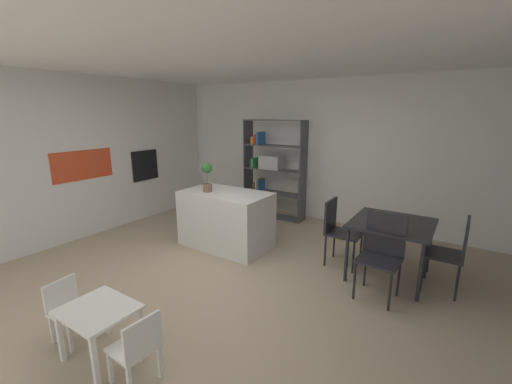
{
  "coord_description": "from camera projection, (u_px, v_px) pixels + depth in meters",
  "views": [
    {
      "loc": [
        2.52,
        -2.84,
        2.09
      ],
      "look_at": [
        0.24,
        0.63,
        1.06
      ],
      "focal_mm": 22.82,
      "sensor_mm": 36.0,
      "label": 1
    }
  ],
  "objects": [
    {
      "name": "ground_plane",
      "position": [
        214.0,
        280.0,
        4.15
      ],
      "size": [
        9.67,
        9.67,
        0.0
      ],
      "primitive_type": "plane",
      "color": "tan"
    },
    {
      "name": "ceiling_slab",
      "position": [
        206.0,
        52.0,
        3.5
      ],
      "size": [
        7.03,
        6.21,
        0.06
      ],
      "color": "white",
      "rests_on": "ground_plane"
    },
    {
      "name": "back_partition",
      "position": [
        315.0,
        151.0,
        6.32
      ],
      "size": [
        7.03,
        0.06,
        2.68
      ],
      "primitive_type": "cube",
      "color": "white",
      "rests_on": "ground_plane"
    },
    {
      "name": "tall_cabinet_run_left",
      "position": [
        70.0,
        157.0,
        5.5
      ],
      "size": [
        0.65,
        5.6,
        2.68
      ],
      "primitive_type": "cube",
      "color": "silver",
      "rests_on": "ground_plane"
    },
    {
      "name": "cabinet_niche_splashback",
      "position": [
        83.0,
        165.0,
        5.37
      ],
      "size": [
        0.01,
        1.02,
        0.49
      ],
      "color": "#CC4223",
      "rests_on": "ground_plane"
    },
    {
      "name": "built_in_oven",
      "position": [
        145.0,
        165.0,
        6.38
      ],
      "size": [
        0.06,
        0.57,
        0.58
      ],
      "color": "black",
      "rests_on": "ground_plane"
    },
    {
      "name": "kitchen_island",
      "position": [
        226.0,
        219.0,
        5.12
      ],
      "size": [
        1.37,
        0.79,
        0.88
      ],
      "primitive_type": "cube",
      "color": "silver",
      "rests_on": "ground_plane"
    },
    {
      "name": "potted_plant_on_island",
      "position": [
        207.0,
        175.0,
        4.99
      ],
      "size": [
        0.17,
        0.17,
        0.46
      ],
      "color": "brown",
      "rests_on": "kitchen_island"
    },
    {
      "name": "open_bookshelf",
      "position": [
        270.0,
        169.0,
        6.5
      ],
      "size": [
        1.27,
        0.33,
        1.94
      ],
      "color": "#4C4C51",
      "rests_on": "ground_plane"
    },
    {
      "name": "child_table",
      "position": [
        99.0,
        317.0,
        2.75
      ],
      "size": [
        0.59,
        0.5,
        0.49
      ],
      "color": "white",
      "rests_on": "ground_plane"
    },
    {
      "name": "child_chair_right",
      "position": [
        138.0,
        347.0,
        2.49
      ],
      "size": [
        0.33,
        0.33,
        0.61
      ],
      "rotation": [
        0.0,
        0.0,
        -1.63
      ],
      "color": "white",
      "rests_on": "ground_plane"
    },
    {
      "name": "child_chair_left",
      "position": [
        68.0,
        307.0,
        3.03
      ],
      "size": [
        0.35,
        0.35,
        0.57
      ],
      "rotation": [
        0.0,
        0.0,
        1.68
      ],
      "color": "white",
      "rests_on": "ground_plane"
    },
    {
      "name": "dining_table",
      "position": [
        392.0,
        228.0,
        4.09
      ],
      "size": [
        0.95,
        0.97,
        0.74
      ],
      "color": "#232328",
      "rests_on": "ground_plane"
    },
    {
      "name": "dining_chair_island_side",
      "position": [
        338.0,
        227.0,
        4.5
      ],
      "size": [
        0.45,
        0.4,
        0.92
      ],
      "rotation": [
        0.0,
        0.0,
        1.56
      ],
      "color": "#232328",
      "rests_on": "ground_plane"
    },
    {
      "name": "dining_chair_window_side",
      "position": [
        454.0,
        249.0,
        3.75
      ],
      "size": [
        0.42,
        0.44,
        0.92
      ],
      "rotation": [
        0.0,
        0.0,
        -1.58
      ],
      "color": "#232328",
      "rests_on": "ground_plane"
    },
    {
      "name": "dining_chair_near",
      "position": [
        382.0,
        248.0,
        3.71
      ],
      "size": [
        0.47,
        0.44,
        0.97
      ],
      "rotation": [
        0.0,
        0.0,
        -0.06
      ],
      "color": "#232328",
      "rests_on": "ground_plane"
    }
  ]
}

